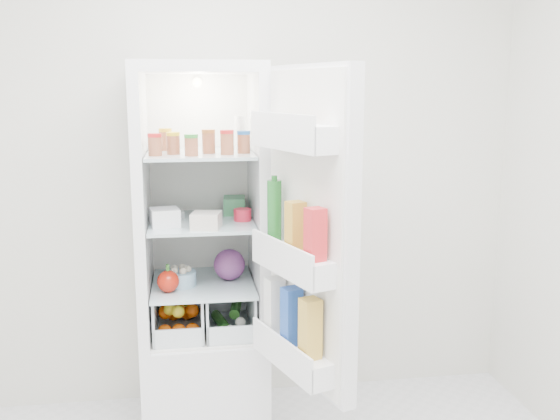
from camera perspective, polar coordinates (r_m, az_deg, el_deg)
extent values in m
cube|color=silver|center=(3.30, -3.95, 4.39)|extent=(3.00, 0.02, 2.60)
cube|color=white|center=(3.30, -6.85, -14.70)|extent=(0.60, 0.60, 0.50)
cube|color=white|center=(2.98, -7.54, 12.77)|extent=(0.60, 0.60, 0.05)
cube|color=white|center=(3.30, -7.35, 1.26)|extent=(0.60, 0.05, 1.25)
cube|color=white|center=(3.04, -12.43, 0.23)|extent=(0.05, 0.60, 1.25)
cube|color=white|center=(3.05, -2.06, 0.53)|extent=(0.05, 0.60, 1.25)
cube|color=white|center=(3.27, -7.34, 1.17)|extent=(0.50, 0.01, 1.25)
sphere|color=white|center=(3.19, -7.59, 11.48)|extent=(0.05, 0.05, 0.05)
cube|color=silver|center=(3.10, -7.05, -6.72)|extent=(0.49, 0.53, 0.01)
cube|color=silver|center=(3.02, -7.18, -1.10)|extent=(0.49, 0.53, 0.02)
cube|color=silver|center=(2.97, -7.34, 5.14)|extent=(0.49, 0.53, 0.02)
cylinder|color=#B21919|center=(2.83, -11.37, 5.74)|extent=(0.06, 0.06, 0.08)
cylinder|color=gold|center=(2.88, -9.72, 5.89)|extent=(0.06, 0.06, 0.08)
cylinder|color=#267226|center=(2.80, -8.11, 5.79)|extent=(0.06, 0.06, 0.08)
cylinder|color=brown|center=(2.90, -6.54, 6.01)|extent=(0.06, 0.06, 0.08)
cylinder|color=#B21919|center=(2.83, -4.86, 5.93)|extent=(0.06, 0.06, 0.08)
cylinder|color=#194C8C|center=(2.89, -3.33, 6.05)|extent=(0.06, 0.06, 0.08)
cylinder|color=#BF8C19|center=(3.06, -10.42, 6.16)|extent=(0.06, 0.06, 0.08)
cylinder|color=white|center=(3.04, -3.71, 7.03)|extent=(0.06, 0.06, 0.16)
cube|color=white|center=(2.92, -10.50, -0.66)|extent=(0.15, 0.15, 0.08)
cube|color=beige|center=(2.84, -6.76, -0.96)|extent=(0.15, 0.15, 0.07)
cylinder|color=red|center=(2.99, -3.45, -0.44)|extent=(0.10, 0.10, 0.06)
cube|color=silver|center=(3.09, -10.20, -0.41)|extent=(0.16, 0.13, 0.04)
cube|color=#43945D|center=(3.16, -4.20, 0.43)|extent=(0.12, 0.16, 0.08)
sphere|color=#511B4B|center=(3.11, -4.65, -4.99)|extent=(0.15, 0.15, 0.15)
sphere|color=#B81B0B|center=(2.97, -10.19, -6.44)|extent=(0.10, 0.10, 0.10)
cylinder|color=#91BBD8|center=(3.05, -9.07, -6.22)|extent=(0.18, 0.18, 0.07)
sphere|color=#F1570C|center=(3.05, -10.48, -10.90)|extent=(0.07, 0.07, 0.07)
sphere|color=#F1570C|center=(3.05, -9.24, -10.87)|extent=(0.07, 0.07, 0.07)
sphere|color=#F1570C|center=(3.05, -7.99, -10.84)|extent=(0.07, 0.07, 0.07)
sphere|color=#F1570C|center=(3.14, -10.45, -9.16)|extent=(0.07, 0.07, 0.07)
sphere|color=#F1570C|center=(3.14, -9.25, -9.13)|extent=(0.07, 0.07, 0.07)
sphere|color=#F1570C|center=(3.14, -8.05, -9.09)|extent=(0.07, 0.07, 0.07)
sphere|color=#F1570C|center=(3.27, -9.73, -9.32)|extent=(0.07, 0.07, 0.07)
sphere|color=#F1570C|center=(3.27, -8.49, -9.29)|extent=(0.07, 0.07, 0.07)
sphere|color=yellow|center=(3.07, -10.03, -8.92)|extent=(0.06, 0.06, 0.06)
sphere|color=yellow|center=(3.18, -8.71, -8.21)|extent=(0.06, 0.06, 0.06)
sphere|color=yellow|center=(3.04, -9.29, -9.15)|extent=(0.06, 0.06, 0.06)
cylinder|color=#24501A|center=(3.17, -5.44, -10.11)|extent=(0.09, 0.21, 0.05)
cylinder|color=#24501A|center=(3.20, -4.07, -8.90)|extent=(0.08, 0.21, 0.05)
sphere|color=white|center=(3.06, -4.55, -10.89)|extent=(0.05, 0.05, 0.05)
sphere|color=white|center=(3.07, -3.64, -10.20)|extent=(0.05, 0.05, 0.05)
cube|color=white|center=(2.51, 2.89, -1.75)|extent=(0.25, 0.59, 1.30)
cube|color=white|center=(2.50, 2.20, -1.83)|extent=(0.19, 0.53, 1.26)
cube|color=white|center=(2.42, 1.23, 6.74)|extent=(0.27, 0.51, 0.10)
cube|color=white|center=(2.50, 1.18, -4.74)|extent=(0.27, 0.51, 0.10)
cube|color=white|center=(2.64, 1.15, -13.11)|extent=(0.27, 0.51, 0.10)
sphere|color=olive|center=(2.31, 2.58, 8.02)|extent=(0.05, 0.05, 0.05)
sphere|color=olive|center=(2.38, 1.59, 8.12)|extent=(0.05, 0.05, 0.05)
sphere|color=olive|center=(2.45, 0.66, 8.20)|extent=(0.05, 0.05, 0.05)
sphere|color=olive|center=(2.52, -0.21, 8.29)|extent=(0.05, 0.05, 0.05)
cylinder|color=#1B5F22|center=(2.59, -0.52, -0.12)|extent=(0.06, 0.06, 0.26)
cube|color=gold|center=(2.44, 1.43, -1.53)|extent=(0.08, 0.08, 0.20)
cube|color=red|center=(2.31, 3.24, -2.25)|extent=(0.08, 0.08, 0.20)
cube|color=white|center=(2.70, -0.50, -8.69)|extent=(0.09, 0.09, 0.24)
cube|color=blue|center=(2.57, 1.06, -9.69)|extent=(0.09, 0.09, 0.24)
cube|color=gold|center=(2.45, 2.78, -10.77)|extent=(0.09, 0.09, 0.24)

